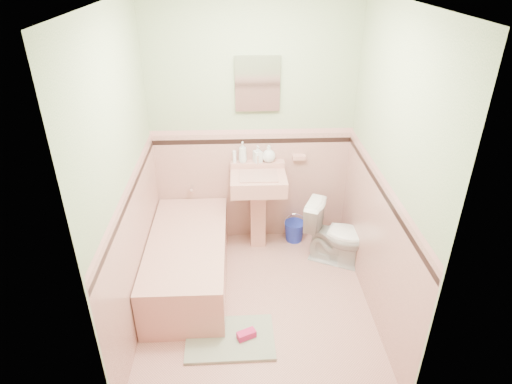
{
  "coord_description": "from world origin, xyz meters",
  "views": [
    {
      "loc": [
        -0.14,
        -2.99,
        2.78
      ],
      "look_at": [
        0.0,
        0.25,
        1.0
      ],
      "focal_mm": 30.89,
      "sensor_mm": 36.0,
      "label": 1
    }
  ],
  "objects_px": {
    "soap_bottle_mid": "(258,154)",
    "shoe": "(246,335)",
    "sink": "(258,212)",
    "soap_bottle_left": "(243,152)",
    "medicine_cabinet": "(257,83)",
    "toilet": "(337,234)",
    "bathtub": "(188,262)",
    "soap_bottle_right": "(269,154)",
    "bucket": "(294,231)"
  },
  "relations": [
    {
      "from": "soap_bottle_mid",
      "to": "shoe",
      "type": "xyz_separation_m",
      "value": [
        -0.16,
        -1.47,
        -0.94
      ]
    },
    {
      "from": "sink",
      "to": "soap_bottle_left",
      "type": "height_order",
      "value": "soap_bottle_left"
    },
    {
      "from": "medicine_cabinet",
      "to": "soap_bottle_mid",
      "type": "bearing_deg",
      "value": -87.13
    },
    {
      "from": "toilet",
      "to": "shoe",
      "type": "xyz_separation_m",
      "value": [
        -0.93,
        -1.02,
        -0.26
      ]
    },
    {
      "from": "bathtub",
      "to": "shoe",
      "type": "height_order",
      "value": "bathtub"
    },
    {
      "from": "sink",
      "to": "toilet",
      "type": "xyz_separation_m",
      "value": [
        0.77,
        -0.27,
        -0.11
      ]
    },
    {
      "from": "bathtub",
      "to": "soap_bottle_right",
      "type": "height_order",
      "value": "soap_bottle_right"
    },
    {
      "from": "soap_bottle_right",
      "to": "bucket",
      "type": "relative_size",
      "value": 0.8
    },
    {
      "from": "soap_bottle_mid",
      "to": "toilet",
      "type": "distance_m",
      "value": 1.12
    },
    {
      "from": "bucket",
      "to": "shoe",
      "type": "height_order",
      "value": "bucket"
    },
    {
      "from": "soap_bottle_right",
      "to": "bucket",
      "type": "distance_m",
      "value": 0.94
    },
    {
      "from": "soap_bottle_right",
      "to": "soap_bottle_mid",
      "type": "bearing_deg",
      "value": 180.0
    },
    {
      "from": "toilet",
      "to": "bucket",
      "type": "bearing_deg",
      "value": 69.09
    },
    {
      "from": "soap_bottle_right",
      "to": "bucket",
      "type": "bearing_deg",
      "value": -13.52
    },
    {
      "from": "medicine_cabinet",
      "to": "toilet",
      "type": "height_order",
      "value": "medicine_cabinet"
    },
    {
      "from": "bathtub",
      "to": "shoe",
      "type": "relative_size",
      "value": 9.96
    },
    {
      "from": "bathtub",
      "to": "soap_bottle_right",
      "type": "xyz_separation_m",
      "value": [
        0.79,
        0.71,
        0.78
      ]
    },
    {
      "from": "bathtub",
      "to": "soap_bottle_left",
      "type": "distance_m",
      "value": 1.19
    },
    {
      "from": "bathtub",
      "to": "soap_bottle_right",
      "type": "bearing_deg",
      "value": 41.83
    },
    {
      "from": "toilet",
      "to": "medicine_cabinet",
      "type": "bearing_deg",
      "value": 82.85
    },
    {
      "from": "bathtub",
      "to": "medicine_cabinet",
      "type": "height_order",
      "value": "medicine_cabinet"
    },
    {
      "from": "sink",
      "to": "soap_bottle_mid",
      "type": "height_order",
      "value": "soap_bottle_mid"
    },
    {
      "from": "bathtub",
      "to": "soap_bottle_mid",
      "type": "xyz_separation_m",
      "value": [
        0.68,
        0.71,
        0.78
      ]
    },
    {
      "from": "bathtub",
      "to": "toilet",
      "type": "height_order",
      "value": "toilet"
    },
    {
      "from": "medicine_cabinet",
      "to": "soap_bottle_right",
      "type": "xyz_separation_m",
      "value": [
        0.11,
        -0.03,
        -0.7
      ]
    },
    {
      "from": "bathtub",
      "to": "bucket",
      "type": "relative_size",
      "value": 6.84
    },
    {
      "from": "soap_bottle_right",
      "to": "shoe",
      "type": "xyz_separation_m",
      "value": [
        -0.27,
        -1.47,
        -0.94
      ]
    },
    {
      "from": "bucket",
      "to": "medicine_cabinet",
      "type": "bearing_deg",
      "value": 166.11
    },
    {
      "from": "bathtub",
      "to": "soap_bottle_left",
      "type": "relative_size",
      "value": 6.98
    },
    {
      "from": "shoe",
      "to": "soap_bottle_mid",
      "type": "bearing_deg",
      "value": 59.72
    },
    {
      "from": "medicine_cabinet",
      "to": "soap_bottle_mid",
      "type": "height_order",
      "value": "medicine_cabinet"
    },
    {
      "from": "medicine_cabinet",
      "to": "soap_bottle_left",
      "type": "xyz_separation_m",
      "value": [
        -0.15,
        -0.03,
        -0.68
      ]
    },
    {
      "from": "shoe",
      "to": "bathtub",
      "type": "bearing_deg",
      "value": 100.53
    },
    {
      "from": "sink",
      "to": "soap_bottle_left",
      "type": "bearing_deg",
      "value": 129.47
    },
    {
      "from": "soap_bottle_left",
      "to": "shoe",
      "type": "xyz_separation_m",
      "value": [
        -0.01,
        -1.47,
        -0.96
      ]
    },
    {
      "from": "medicine_cabinet",
      "to": "shoe",
      "type": "height_order",
      "value": "medicine_cabinet"
    },
    {
      "from": "medicine_cabinet",
      "to": "shoe",
      "type": "xyz_separation_m",
      "value": [
        -0.16,
        -1.5,
        -1.64
      ]
    },
    {
      "from": "toilet",
      "to": "shoe",
      "type": "bearing_deg",
      "value": 162.33
    },
    {
      "from": "soap_bottle_mid",
      "to": "sink",
      "type": "bearing_deg",
      "value": -90.48
    },
    {
      "from": "shoe",
      "to": "toilet",
      "type": "bearing_deg",
      "value": 23.53
    },
    {
      "from": "sink",
      "to": "soap_bottle_left",
      "type": "relative_size",
      "value": 3.99
    },
    {
      "from": "sink",
      "to": "bathtub",
      "type": "bearing_deg",
      "value": -142.07
    },
    {
      "from": "bathtub",
      "to": "shoe",
      "type": "bearing_deg",
      "value": -55.4
    },
    {
      "from": "sink",
      "to": "medicine_cabinet",
      "type": "bearing_deg",
      "value": 90.0
    },
    {
      "from": "medicine_cabinet",
      "to": "bucket",
      "type": "height_order",
      "value": "medicine_cabinet"
    },
    {
      "from": "soap_bottle_left",
      "to": "toilet",
      "type": "height_order",
      "value": "soap_bottle_left"
    },
    {
      "from": "sink",
      "to": "toilet",
      "type": "distance_m",
      "value": 0.82
    },
    {
      "from": "soap_bottle_right",
      "to": "shoe",
      "type": "height_order",
      "value": "soap_bottle_right"
    },
    {
      "from": "sink",
      "to": "medicine_cabinet",
      "type": "relative_size",
      "value": 1.77
    },
    {
      "from": "toilet",
      "to": "soap_bottle_mid",
      "type": "bearing_deg",
      "value": 84.44
    }
  ]
}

